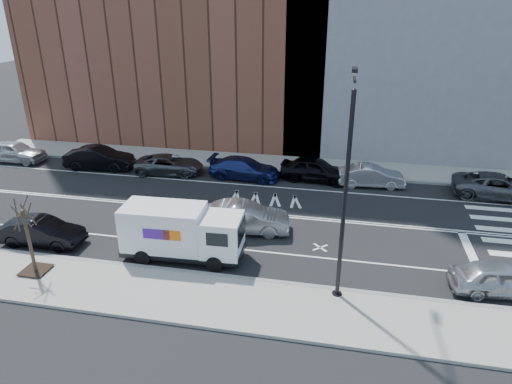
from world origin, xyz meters
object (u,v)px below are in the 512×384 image
at_px(far_parked_b, 99,158).
at_px(near_parked_front, 500,279).
at_px(far_parked_a, 14,151).
at_px(fedex_van, 181,232).
at_px(driving_sedan, 244,218).

height_order(far_parked_b, near_parked_front, far_parked_b).
bearing_deg(far_parked_a, far_parked_b, -91.15).
xyz_separation_m(fedex_van, far_parked_a, (-17.89, 11.09, -0.61)).
bearing_deg(far_parked_a, driving_sedan, -110.76).
bearing_deg(near_parked_front, far_parked_b, 59.78).
height_order(far_parked_b, driving_sedan, far_parked_b).
bearing_deg(driving_sedan, near_parked_front, -112.81).
distance_m(far_parked_b, driving_sedan, 14.97).
relative_size(far_parked_b, driving_sedan, 1.01).
bearing_deg(fedex_van, near_parked_front, -2.41).
relative_size(fedex_van, far_parked_b, 1.19).
relative_size(fedex_van, far_parked_a, 1.25).
distance_m(far_parked_a, far_parked_b, 7.39).
bearing_deg(far_parked_a, near_parked_front, -108.67).
distance_m(fedex_van, near_parked_front, 14.69).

